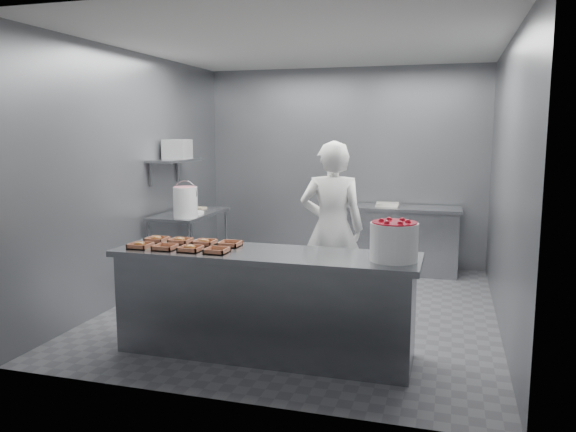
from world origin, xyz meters
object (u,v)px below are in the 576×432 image
Objects in this scene: tray_5 at (181,241)px; tray_1 at (165,247)px; tray_0 at (140,245)px; glaze_bucket at (185,201)px; worker at (332,229)px; prep_table at (190,236)px; tray_2 at (190,248)px; tray_4 at (157,239)px; back_counter at (403,239)px; strawberry_tub at (394,240)px; tray_3 at (217,250)px; service_counter at (265,303)px; tray_7 at (230,244)px; tray_6 at (205,242)px; appliance at (177,149)px.

tray_1 is at bearing -89.40° from tray_5.
glaze_bucket is at bearing 103.69° from tray_0.
tray_5 is 0.10× the size of worker.
prep_table is 6.40× the size of tray_2.
tray_2 and tray_4 have the same top height.
tray_0 and tray_2 have the same top height.
tray_4 is 0.43× the size of glaze_bucket.
strawberry_tub reaches higher than back_counter.
back_counter is 2.14m from worker.
tray_3 is 0.56m from tray_5.
tray_4 is at bearing -72.82° from prep_table.
tray_0 reaches higher than tray_1.
worker is at bearing 120.89° from strawberry_tub.
service_counter is 1.20m from tray_0.
tray_4 reaches higher than tray_1.
tray_4 is 1.00× the size of tray_7.
tray_1 is 1.00× the size of tray_7.
back_counter is (2.55, 1.30, -0.14)m from prep_table.
tray_5 is at bearing 180.00° from tray_6.
tray_0 is at bearing 35.41° from worker.
tray_2 is 1.67m from worker.
tray_6 reaches higher than prep_table.
tray_2 reaches higher than back_counter.
back_counter is 0.83× the size of worker.
tray_3 is 1.46m from strawberry_tub.
back_counter is at bearing 69.50° from tray_3.
prep_table is 1.92m from tray_4.
worker reaches higher than tray_7.
tray_3 is at bearing -56.38° from glaze_bucket.
tray_1 is 0.10× the size of worker.
tray_3 is (-0.37, -0.14, 0.47)m from service_counter.
tray_5 is 0.58× the size of appliance.
glaze_bucket is at bearing -57.87° from appliance.
prep_table is 2.24m from tray_7.
tray_5 is at bearing -65.24° from glaze_bucket.
tray_0 is 1.98m from worker.
worker reaches higher than glaze_bucket.
worker is 1.87m from glaze_bucket.
tray_0 is at bearing -74.69° from appliance.
tray_2 is at bearing -180.00° from tray_3.
tray_6 is at bearing 166.69° from service_counter.
tray_4 is at bearing 90.00° from tray_0.
tray_7 is at bearing 21.83° from tray_0.
tray_5 reaches higher than tray_3.
tray_2 is at bearing 47.00° from worker.
service_counter is 13.88× the size of tray_1.
tray_3 is (-1.27, -3.39, 0.47)m from back_counter.
appliance is (-1.82, 2.01, 1.23)m from service_counter.
tray_5 is (-0.00, 0.29, 0.00)m from tray_1.
glaze_bucket reaches higher than tray_4.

